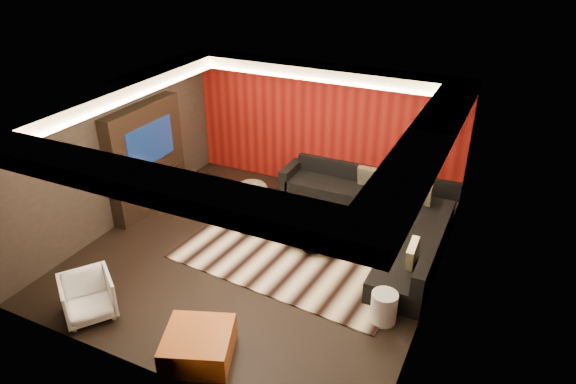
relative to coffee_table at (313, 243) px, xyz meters
The scene contains 26 objects.
floor 1.02m from the coffee_table, 143.50° to the right, with size 6.00×6.00×0.02m, color black.
ceiling 2.87m from the coffee_table, 143.50° to the right, with size 6.00×6.00×0.02m, color silver.
wall_back 2.85m from the coffee_table, 108.64° to the left, with size 6.00×0.02×2.80m, color black.
wall_left 4.08m from the coffee_table, behind, with size 0.02×6.00×2.80m, color black.
wall_right 2.61m from the coffee_table, 15.30° to the right, with size 0.02×6.00×2.80m, color black.
red_feature_wall 2.81m from the coffee_table, 108.93° to the left, with size 5.98×0.05×2.78m, color #6B0C0A.
soffit_back 3.42m from the coffee_table, 111.16° to the left, with size 6.00×0.60×0.22m, color silver.
soffit_front 4.26m from the coffee_table, 103.83° to the right, with size 6.00×0.60×0.22m, color silver.
soffit_left 4.39m from the coffee_table, behind, with size 0.60×4.80×0.22m, color silver.
soffit_right 3.25m from the coffee_table, 17.66° to the right, with size 0.60×4.80×0.22m, color silver.
cove_back 3.15m from the coffee_table, 114.79° to the left, with size 4.80×0.08×0.04m, color #FFD899.
cove_front 3.95m from the coffee_table, 105.34° to the right, with size 4.80×0.08×0.04m, color #FFD899.
cove_left 4.07m from the coffee_table, 169.27° to the right, with size 0.08×4.80×0.04m, color #FFD899.
cove_right 2.98m from the coffee_table, 21.23° to the right, with size 0.08×4.80×0.04m, color #FFD899.
tv_surround 3.79m from the coffee_table, behind, with size 0.30×2.00×2.20m, color black.
tv_screen 3.75m from the coffee_table, behind, with size 0.04×1.30×0.80m, color black.
tv_shelf 3.55m from the coffee_table, behind, with size 0.04×1.60×0.04m, color black.
rug 0.23m from the coffee_table, 161.76° to the right, with size 4.00×3.00×0.02m, color beige.
coffee_table is the anchor object (origin of this frame).
drum_stool 1.38m from the coffee_table, behind, with size 0.35×0.35×0.42m, color black.
striped_pouf 2.28m from the coffee_table, 148.61° to the left, with size 0.70×0.70×0.39m, color beige.
white_side_table 2.14m from the coffee_table, 37.87° to the right, with size 0.39×0.39×0.49m, color silver.
orange_ottoman 3.13m from the coffee_table, 96.98° to the right, with size 0.90×0.90×0.40m, color #A84215.
armchair 3.89m from the coffee_table, 127.08° to the right, with size 0.72×0.74×0.67m, color white.
sectional_sofa 1.57m from the coffee_table, 53.89° to the left, with size 3.65×3.50×0.75m.
throw_pillows 1.76m from the coffee_table, 43.72° to the left, with size 1.77×2.75×0.50m.
Camera 1 is at (3.77, -6.66, 5.29)m, focal length 32.00 mm.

